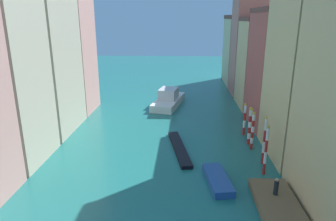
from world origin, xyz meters
The scene contains 18 objects.
ground_plane centered at (0.00, 24.50, 0.00)m, with size 154.00×154.00×0.00m, color #1E6B66.
building_left_2 centered at (-15.24, 21.86, 9.30)m, with size 7.48×9.55×18.57m.
building_left_3 centered at (-15.24, 30.42, 11.07)m, with size 7.48×7.35×22.12m.
building_right_1 centered at (15.24, 15.67, 10.92)m, with size 7.48×9.58×21.81m.
building_right_2 centered at (15.24, 25.21, 7.66)m, with size 7.48×9.62×15.29m.
building_right_3 centered at (15.24, 34.54, 7.06)m, with size 7.48×8.76×14.10m.
building_right_4 centered at (15.24, 43.11, 9.29)m, with size 7.48×7.50×18.56m.
building_right_5 centered at (15.24, 52.81, 7.29)m, with size 7.48×11.21×14.56m.
waterfront_dock centered at (9.74, 5.63, 0.35)m, with size 3.06×6.78×0.71m.
person_on_dock centered at (9.81, 6.56, 1.36)m, with size 0.36×0.36×1.41m.
mooring_pole_0 centered at (10.05, 11.02, 2.47)m, with size 0.27×0.27×4.85m.
mooring_pole_1 centered at (10.46, 13.26, 2.55)m, with size 0.29×0.29×5.01m.
mooring_pole_2 centered at (10.11, 16.82, 2.22)m, with size 0.35×0.35×4.33m.
mooring_pole_3 centered at (10.07, 18.15, 2.29)m, with size 0.40×0.40×4.46m.
mooring_pole_4 centered at (10.03, 21.04, 2.11)m, with size 0.32×0.32×4.12m.
vaporetto_white centered at (-0.01, 33.96, 1.00)m, with size 5.46×10.51×2.85m.
gondola_black centered at (2.07, 16.15, 0.19)m, with size 2.90×9.36×0.37m.
motorboat_0 centered at (5.58, 9.25, 0.33)m, with size 2.45×5.36×0.66m.
Camera 1 is at (2.40, -14.77, 14.09)m, focal length 32.40 mm.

